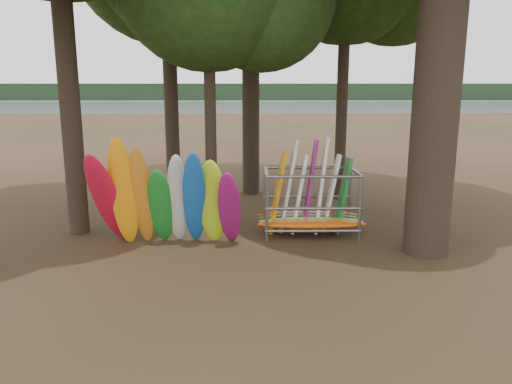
{
  "coord_description": "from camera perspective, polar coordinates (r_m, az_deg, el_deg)",
  "views": [
    {
      "loc": [
        -0.55,
        -11.99,
        4.39
      ],
      "look_at": [
        -0.4,
        1.5,
        1.4
      ],
      "focal_mm": 35.0,
      "sensor_mm": 36.0,
      "label": 1
    }
  ],
  "objects": [
    {
      "name": "storage_rack",
      "position": [
        14.67,
        6.22,
        -1.36
      ],
      "size": [
        3.13,
        1.53,
        2.85
      ],
      "color": "slate",
      "rests_on": "ground"
    },
    {
      "name": "far_shore",
      "position": [
        122.01,
        -0.4,
        11.36
      ],
      "size": [
        160.0,
        4.0,
        4.0
      ],
      "primitive_type": "cube",
      "color": "black",
      "rests_on": "ground"
    },
    {
      "name": "ground",
      "position": [
        12.78,
        1.88,
        -7.6
      ],
      "size": [
        120.0,
        120.0,
        0.0
      ],
      "primitive_type": "plane",
      "color": "#47331E",
      "rests_on": "ground"
    },
    {
      "name": "lake",
      "position": [
        72.12,
        -0.22,
        8.99
      ],
      "size": [
        160.0,
        160.0,
        0.0
      ],
      "primitive_type": "plane",
      "color": "gray",
      "rests_on": "ground"
    },
    {
      "name": "kayak_row",
      "position": [
        13.4,
        -10.51,
        -0.95
      ],
      "size": [
        4.09,
        2.12,
        3.22
      ],
      "color": "red",
      "rests_on": "ground"
    }
  ]
}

